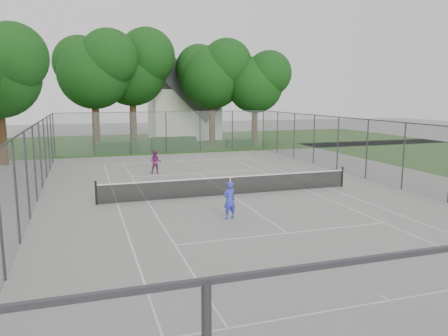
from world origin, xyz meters
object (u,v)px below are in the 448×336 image
object	(u,v)px
woman_player	(156,162)
house	(184,106)
tennis_net	(230,185)
girl_player	(229,200)

from	to	relation	value
woman_player	house	bearing A→B (deg)	92.08
house	tennis_net	bearing A→B (deg)	-98.38
house	woman_player	xyz separation A→B (m)	(-6.76, -21.52, -2.94)
tennis_net	girl_player	bearing A→B (deg)	-109.27
girl_player	woman_player	bearing A→B (deg)	-99.12
girl_player	woman_player	size ratio (longest dim) A/B	1.03
tennis_net	house	world-z (taller)	house
tennis_net	house	size ratio (longest dim) A/B	1.41
house	woman_player	size ratio (longest dim) A/B	6.19
house	girl_player	xyz separation A→B (m)	(-5.60, -32.60, -2.92)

